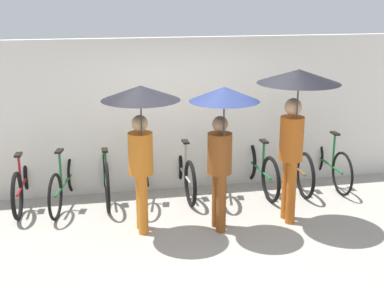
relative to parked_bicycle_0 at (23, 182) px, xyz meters
name	(u,v)px	position (x,y,z in m)	size (l,w,h in m)	color
ground_plane	(209,243)	(2.42, -1.80, -0.36)	(30.00, 30.00, 0.00)	#9E998E
back_wall	(180,115)	(2.42, 0.30, 0.85)	(12.84, 0.12, 2.41)	silver
parked_bicycle_0	(23,182)	(0.00, 0.00, 0.00)	(0.44, 1.73, 1.09)	black
parked_bicycle_1	(65,181)	(0.61, -0.10, 0.00)	(0.55, 1.73, 1.07)	black
parked_bicycle_2	(106,175)	(1.21, -0.02, 0.03)	(0.44, 1.74, 1.00)	black
parked_bicycle_3	(146,174)	(1.82, -0.09, 0.03)	(0.52, 1.76, 1.06)	black
parked_bicycle_4	(183,171)	(2.42, 0.00, 0.01)	(0.44, 1.73, 1.11)	black
parked_bicycle_5	(222,168)	(3.03, -0.06, 0.04)	(0.56, 1.83, 0.99)	black
parked_bicycle_6	(259,168)	(3.63, -0.09, 0.01)	(0.44, 1.75, 1.00)	black
parked_bicycle_7	(293,163)	(4.24, -0.03, 0.02)	(0.44, 1.81, 1.06)	black
parked_bicycle_8	(327,162)	(4.84, -0.03, 0.01)	(0.44, 1.78, 0.98)	black
pedestrian_leading	(141,119)	(1.63, -1.35, 1.19)	(0.98, 0.98, 1.99)	#C66B1E
pedestrian_center	(222,123)	(2.65, -1.49, 1.13)	(0.88, 0.88, 1.96)	brown
pedestrian_trailing	(296,102)	(3.65, -1.42, 1.34)	(1.07, 1.07, 2.13)	#B25619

